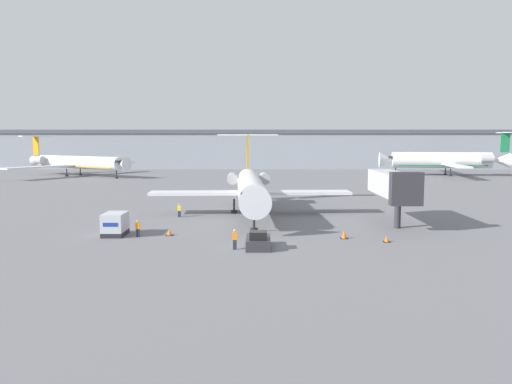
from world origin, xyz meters
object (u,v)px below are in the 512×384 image
object	(u,v)px
worker_by_wing	(179,210)
traffic_cone_left	(170,232)
worker_near_tug	(235,239)
traffic_cone_right	(344,234)
luggage_cart	(115,224)
airplane_parked_far_right	(76,162)
airplane_main	(250,187)
jet_bridge	(392,185)
worker_on_apron	(138,228)
airplane_parked_far_left	(444,160)
pushback_tug	(258,241)
traffic_cone_mid	(387,239)

from	to	relation	value
worker_by_wing	traffic_cone_left	bearing A→B (deg)	-85.74
worker_near_tug	traffic_cone_right	size ratio (longest dim) A/B	2.14
luggage_cart	airplane_parked_far_right	distance (m)	84.76
airplane_main	luggage_cart	xyz separation A→B (m)	(-13.14, -13.96, -2.31)
worker_by_wing	jet_bridge	bearing A→B (deg)	-11.45
worker_by_wing	airplane_parked_far_right	world-z (taller)	airplane_parked_far_right
worker_on_apron	traffic_cone_left	size ratio (longest dim) A/B	2.38
traffic_cone_left	airplane_parked_far_left	xyz separation A→B (m)	(56.82, 80.75, 3.67)
pushback_tug	traffic_cone_left	world-z (taller)	pushback_tug
worker_by_wing	traffic_cone_left	distance (m)	11.63
worker_by_wing	jet_bridge	world-z (taller)	jet_bridge
worker_near_tug	traffic_cone_left	xyz separation A→B (m)	(-6.76, 6.23, -0.63)
airplane_parked_far_right	jet_bridge	size ratio (longest dim) A/B	2.82
jet_bridge	traffic_cone_mid	bearing A→B (deg)	-107.10
worker_on_apron	airplane_parked_far_right	xyz separation A→B (m)	(-34.94, 79.05, 2.67)
jet_bridge	luggage_cart	bearing A→B (deg)	-167.16
jet_bridge	worker_near_tug	bearing A→B (deg)	-142.76
luggage_cart	worker_on_apron	world-z (taller)	luggage_cart
luggage_cart	worker_by_wing	distance (m)	12.43
traffic_cone_mid	airplane_main	bearing A→B (deg)	127.23
traffic_cone_right	airplane_parked_far_left	world-z (taller)	airplane_parked_far_left
worker_by_wing	jet_bridge	xyz separation A→B (m)	(24.51, -4.97, 3.60)
traffic_cone_left	airplane_parked_far_left	bearing A→B (deg)	54.87
airplane_main	worker_near_tug	size ratio (longest dim) A/B	17.27
pushback_tug	worker_by_wing	xyz separation A→B (m)	(-9.64, 17.20, 0.27)
airplane_parked_far_left	jet_bridge	bearing A→B (deg)	-114.10
luggage_cart	worker_near_tug	size ratio (longest dim) A/B	1.80
airplane_parked_far_left	airplane_parked_far_right	world-z (taller)	airplane_parked_far_left
pushback_tug	traffic_cone_right	bearing A→B (deg)	26.93
luggage_cart	traffic_cone_right	size ratio (longest dim) A/B	3.86
airplane_main	worker_on_apron	bearing A→B (deg)	-125.92
worker_on_apron	traffic_cone_left	distance (m)	3.08
worker_near_tug	jet_bridge	size ratio (longest dim) A/B	0.14
luggage_cart	worker_by_wing	xyz separation A→B (m)	(4.50, 11.58, -0.27)
airplane_parked_far_left	traffic_cone_right	bearing A→B (deg)	-115.84
airplane_main	luggage_cart	world-z (taller)	airplane_main
airplane_parked_far_right	traffic_cone_mid	bearing A→B (deg)	-54.23
luggage_cart	traffic_cone_right	world-z (taller)	luggage_cart
traffic_cone_mid	jet_bridge	size ratio (longest dim) A/B	0.05
luggage_cart	airplane_parked_far_right	world-z (taller)	airplane_parked_far_right
worker_near_tug	worker_by_wing	size ratio (longest dim) A/B	1.08
traffic_cone_mid	pushback_tug	bearing A→B (deg)	-167.74
traffic_cone_mid	jet_bridge	xyz separation A→B (m)	(2.97, 9.64, 4.16)
traffic_cone_left	airplane_parked_far_left	distance (m)	98.81
airplane_main	traffic_cone_mid	xyz separation A→B (m)	(12.91, -16.99, -3.14)
traffic_cone_right	jet_bridge	bearing A→B (deg)	50.48
luggage_cart	traffic_cone_left	bearing A→B (deg)	0.02
traffic_cone_right	jet_bridge	distance (m)	11.19
traffic_cone_mid	airplane_parked_far_right	bearing A→B (deg)	125.77
worker_by_wing	traffic_cone_right	distance (m)	22.11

